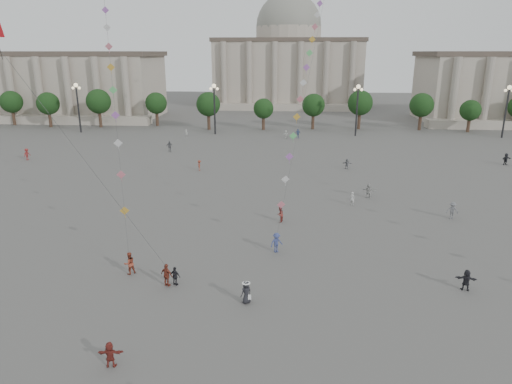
{
  "coord_description": "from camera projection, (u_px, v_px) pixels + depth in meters",
  "views": [
    {
      "loc": [
        1.11,
        -27.16,
        16.99
      ],
      "look_at": [
        -1.81,
        12.0,
        4.92
      ],
      "focal_mm": 32.0,
      "sensor_mm": 36.0,
      "label": 1
    }
  ],
  "objects": [
    {
      "name": "kite_flyer_0",
      "position": [
        129.0,
        263.0,
        36.24
      ],
      "size": [
        1.13,
        1.12,
        1.84
      ],
      "primitive_type": "imported",
      "rotation": [
        0.0,
        0.0,
        3.88
      ],
      "color": "#953C28",
      "rests_on": "ground"
    },
    {
      "name": "person_crowd_12",
      "position": [
        347.0,
        164.0,
        69.06
      ],
      "size": [
        1.51,
        0.71,
        1.56
      ],
      "primitive_type": "imported",
      "rotation": [
        0.0,
        0.0,
        2.96
      ],
      "color": "slate",
      "rests_on": "ground"
    },
    {
      "name": "person_crowd_9",
      "position": [
        506.0,
        159.0,
        71.5
      ],
      "size": [
        1.8,
        1.22,
        1.86
      ],
      "primitive_type": "imported",
      "rotation": [
        0.0,
        0.0,
        0.43
      ],
      "color": "black",
      "rests_on": "ground"
    },
    {
      "name": "person_crowd_18",
      "position": [
        280.0,
        214.0,
        47.42
      ],
      "size": [
        0.8,
        0.93,
        1.64
      ],
      "primitive_type": "imported",
      "rotation": [
        0.0,
        0.0,
        4.45
      ],
      "color": "maroon",
      "rests_on": "ground"
    },
    {
      "name": "person_crowd_2",
      "position": [
        27.0,
        154.0,
        74.75
      ],
      "size": [
        1.11,
        1.41,
        1.91
      ],
      "primitive_type": "imported",
      "rotation": [
        0.0,
        0.0,
        1.2
      ],
      "color": "maroon",
      "rests_on": "ground"
    },
    {
      "name": "hall_central",
      "position": [
        288.0,
        61.0,
        149.95
      ],
      "size": [
        48.3,
        34.3,
        35.5
      ],
      "color": "#ADA091",
      "rests_on": "ground"
    },
    {
      "name": "person_crowd_3",
      "position": [
        466.0,
        280.0,
        33.77
      ],
      "size": [
        1.58,
        0.79,
        1.64
      ],
      "primitive_type": "imported",
      "rotation": [
        0.0,
        0.0,
        2.93
      ],
      "color": "#222228",
      "rests_on": "ground"
    },
    {
      "name": "tourist_1",
      "position": [
        175.0,
        276.0,
        34.51
      ],
      "size": [
        0.95,
        0.63,
        1.49
      ],
      "primitive_type": "imported",
      "rotation": [
        0.0,
        0.0,
        2.81
      ],
      "color": "black",
      "rests_on": "ground"
    },
    {
      "name": "lamp_post_mid_east",
      "position": [
        358.0,
        101.0,
        94.46
      ],
      "size": [
        2.0,
        0.9,
        10.65
      ],
      "color": "#262628",
      "rests_on": "ground"
    },
    {
      "name": "hall_west",
      "position": [
        9.0,
        85.0,
        123.31
      ],
      "size": [
        84.0,
        26.22,
        17.2
      ],
      "color": "#ADA091",
      "rests_on": "ground"
    },
    {
      "name": "person_crowd_10",
      "position": [
        186.0,
        133.0,
        94.97
      ],
      "size": [
        0.67,
        0.69,
        1.6
      ],
      "primitive_type": "imported",
      "rotation": [
        0.0,
        0.0,
        2.3
      ],
      "color": "silver",
      "rests_on": "ground"
    },
    {
      "name": "person_crowd_16",
      "position": [
        170.0,
        146.0,
        80.93
      ],
      "size": [
        1.2,
        0.66,
        1.94
      ],
      "primitive_type": "imported",
      "rotation": [
        0.0,
        0.0,
        0.17
      ],
      "color": "#56575B",
      "rests_on": "ground"
    },
    {
      "name": "person_crowd_0",
      "position": [
        298.0,
        133.0,
        93.84
      ],
      "size": [
        1.21,
        0.72,
        1.93
      ],
      "primitive_type": "imported",
      "rotation": [
        0.0,
        0.0,
        0.23
      ],
      "color": "#395081",
      "rests_on": "ground"
    },
    {
      "name": "lamp_post_mid_west",
      "position": [
        214.0,
        100.0,
        96.59
      ],
      "size": [
        2.0,
        0.9,
        10.65
      ],
      "color": "#262628",
      "rests_on": "ground"
    },
    {
      "name": "person_crowd_7",
      "position": [
        369.0,
        191.0,
        55.33
      ],
      "size": [
        1.71,
        0.98,
        1.76
      ],
      "primitive_type": "imported",
      "rotation": [
        0.0,
        0.0,
        2.84
      ],
      "color": "#AEADA9",
      "rests_on": "ground"
    },
    {
      "name": "person_crowd_17",
      "position": [
        200.0,
        165.0,
        68.19
      ],
      "size": [
        0.72,
        1.08,
        1.56
      ],
      "primitive_type": "imported",
      "rotation": [
        0.0,
        0.0,
        1.71
      ],
      "color": "brown",
      "rests_on": "ground"
    },
    {
      "name": "ground",
      "position": [
        269.0,
        313.0,
        30.95
      ],
      "size": [
        360.0,
        360.0,
        0.0
      ],
      "primitive_type": "plane",
      "color": "#514F4C",
      "rests_on": "ground"
    },
    {
      "name": "lamp_post_far_east",
      "position": [
        507.0,
        102.0,
        92.33
      ],
      "size": [
        2.0,
        0.9,
        10.65
      ],
      "color": "#262628",
      "rests_on": "ground"
    },
    {
      "name": "person_crowd_13",
      "position": [
        352.0,
        198.0,
        52.69
      ],
      "size": [
        0.69,
        0.65,
        1.59
      ],
      "primitive_type": "imported",
      "rotation": [
        0.0,
        0.0,
        2.5
      ],
      "color": "beige",
      "rests_on": "ground"
    },
    {
      "name": "tree_row",
      "position": [
        285.0,
        105.0,
        103.72
      ],
      "size": [
        137.12,
        5.12,
        8.0
      ],
      "color": "#3A291D",
      "rests_on": "ground"
    },
    {
      "name": "person_crowd_4",
      "position": [
        286.0,
        134.0,
        93.49
      ],
      "size": [
        1.42,
        1.46,
        1.67
      ],
      "primitive_type": "imported",
      "rotation": [
        0.0,
        0.0,
        3.95
      ],
      "color": "silver",
      "rests_on": "ground"
    },
    {
      "name": "lamp_post_far_west",
      "position": [
        77.0,
        99.0,
        98.72
      ],
      "size": [
        2.0,
        0.9,
        10.65
      ],
      "color": "#262628",
      "rests_on": "ground"
    },
    {
      "name": "tourist_0",
      "position": [
        167.0,
        275.0,
        34.35
      ],
      "size": [
        1.14,
        0.86,
        1.81
      ],
      "primitive_type": "imported",
      "rotation": [
        0.0,
        0.0,
        2.69
      ],
      "color": "maroon",
      "rests_on": "ground"
    },
    {
      "name": "kite_flyer_1",
      "position": [
        277.0,
        243.0,
        40.2
      ],
      "size": [
        1.35,
        1.2,
        1.82
      ],
      "primitive_type": "imported",
      "rotation": [
        0.0,
        0.0,
        0.57
      ],
      "color": "navy",
      "rests_on": "ground"
    },
    {
      "name": "person_crowd_6",
      "position": [
        452.0,
        211.0,
        48.26
      ],
      "size": [
        1.33,
        0.95,
        1.87
      ],
      "primitive_type": "imported",
      "rotation": [
        0.0,
        0.0,
        6.05
      ],
      "color": "slate",
      "rests_on": "ground"
    },
    {
      "name": "hat_person",
      "position": [
        246.0,
        292.0,
        32.0
      ],
      "size": [
        0.97,
        0.94,
        1.69
      ],
      "color": "black",
      "rests_on": "ground"
    },
    {
      "name": "tourist_2",
      "position": [
        110.0,
        354.0,
        25.53
      ],
      "size": [
        1.48,
        0.61,
        1.55
      ],
      "primitive_type": "imported",
      "rotation": [
        0.0,
        0.0,
        3.25
      ],
      "color": "maroon",
      "rests_on": "ground"
    }
  ]
}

